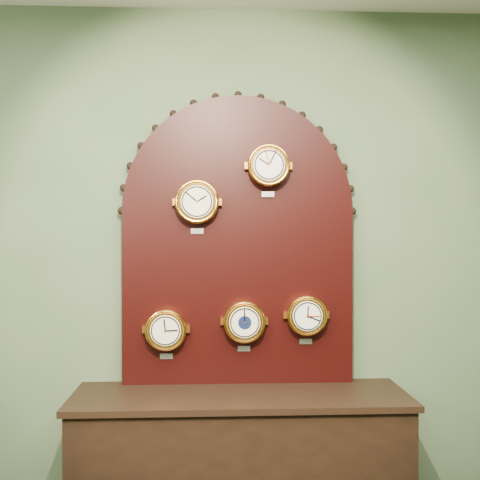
{
  "coord_description": "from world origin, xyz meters",
  "views": [
    {
      "loc": [
        -0.15,
        -0.71,
        1.61
      ],
      "look_at": [
        0.0,
        2.25,
        1.58
      ],
      "focal_mm": 45.33,
      "sensor_mm": 36.0,
      "label": 1
    }
  ],
  "objects": [
    {
      "name": "hygrometer",
      "position": [
        -0.37,
        2.38,
        1.12
      ],
      "size": [
        0.21,
        0.08,
        0.26
      ],
      "color": "orange",
      "rests_on": "display_board"
    },
    {
      "name": "wall_back",
      "position": [
        0.0,
        2.5,
        1.4
      ],
      "size": [
        4.0,
        0.0,
        4.0
      ],
      "primitive_type": "plane",
      "rotation": [
        1.57,
        0.0,
        0.0
      ],
      "color": "#4C6444",
      "rests_on": "ground"
    },
    {
      "name": "barometer",
      "position": [
        0.03,
        2.38,
        1.16
      ],
      "size": [
        0.22,
        0.08,
        0.27
      ],
      "color": "orange",
      "rests_on": "display_board"
    },
    {
      "name": "arabic_clock",
      "position": [
        0.15,
        2.38,
        1.96
      ],
      "size": [
        0.22,
        0.08,
        0.27
      ],
      "color": "orange",
      "rests_on": "display_board"
    },
    {
      "name": "roman_clock",
      "position": [
        -0.21,
        2.38,
        1.77
      ],
      "size": [
        0.22,
        0.08,
        0.27
      ],
      "color": "orange",
      "rests_on": "display_board"
    },
    {
      "name": "display_board",
      "position": [
        0.0,
        2.45,
        1.63
      ],
      "size": [
        1.26,
        0.06,
        1.53
      ],
      "color": "black",
      "rests_on": "shop_counter"
    },
    {
      "name": "tide_clock",
      "position": [
        0.35,
        2.38,
        1.19
      ],
      "size": [
        0.21,
        0.08,
        0.26
      ],
      "color": "orange",
      "rests_on": "display_board"
    }
  ]
}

